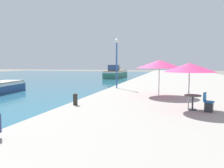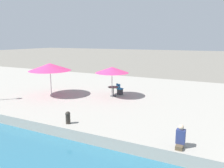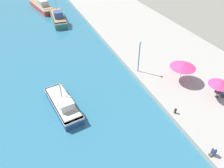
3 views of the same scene
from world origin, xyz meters
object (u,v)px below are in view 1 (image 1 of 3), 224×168
fishing_boat_mid (116,73)px  cafe_chair_left (208,105)px  fishing_boat_far (117,72)px  cafe_umbrella_pink (190,68)px  mooring_bollard (75,99)px  cafe_table (193,99)px  cafe_umbrella_white (159,64)px  lamppost (117,55)px

fishing_boat_mid → cafe_chair_left: (12.72, -32.33, -0.03)m
fishing_boat_far → cafe_umbrella_pink: size_ratio=4.32×
fishing_boat_far → mooring_bollard: size_ratio=16.65×
cafe_umbrella_pink → mooring_bollard: cafe_umbrella_pink is taller
fishing_boat_far → cafe_umbrella_pink: 43.62m
cafe_umbrella_pink → fishing_boat_mid: bearing=110.3°
cafe_umbrella_pink → mooring_bollard: bearing=-176.9°
cafe_table → mooring_bollard: size_ratio=1.22×
cafe_umbrella_pink → cafe_chair_left: (0.87, -0.27, -1.76)m
fishing_boat_far → cafe_umbrella_white: bearing=-83.1°
cafe_chair_left → lamppost: size_ratio=0.20×
fishing_boat_far → mooring_bollard: (7.93, -41.64, 0.03)m
fishing_boat_mid → lamppost: lamppost is taller
fishing_boat_far → lamppost: lamppost is taller
cafe_table → lamppost: 10.65m
fishing_boat_mid → cafe_umbrella_white: bearing=-66.2°
fishing_boat_mid → lamppost: bearing=-72.0°
cafe_umbrella_white → mooring_bollard: (-4.24, -4.81, -1.90)m
cafe_umbrella_white → cafe_chair_left: 5.72m
mooring_bollard → lamppost: 9.19m
cafe_umbrella_white → cafe_chair_left: cafe_umbrella_white is taller
fishing_boat_mid → cafe_table: fishing_boat_mid is taller
cafe_chair_left → mooring_bollard: (-6.78, -0.05, 0.02)m
cafe_umbrella_pink → lamppost: 10.27m
fishing_boat_mid → cafe_table: (12.04, -32.07, 0.17)m
fishing_boat_mid → cafe_table: size_ratio=11.75×
cafe_chair_left → cafe_table: bearing=-90.0°
fishing_boat_mid → cafe_chair_left: bearing=-65.0°
cafe_umbrella_pink → lamppost: (-5.75, 8.45, 1.01)m
lamppost → fishing_boat_mid: bearing=104.5°
fishing_boat_far → cafe_table: 43.65m
cafe_table → mooring_bollard: 6.11m
fishing_boat_far → lamppost: bearing=-87.6°
cafe_umbrella_pink → mooring_bollard: size_ratio=3.86×
fishing_boat_far → mooring_bollard: bearing=-90.6°
fishing_boat_mid → cafe_table: bearing=-65.9°
mooring_bollard → cafe_chair_left: bearing=0.5°
cafe_umbrella_pink → cafe_chair_left: 1.98m
cafe_table → cafe_chair_left: cafe_chair_left is taller
fishing_boat_mid → fishing_boat_far: size_ratio=0.86×
cafe_umbrella_pink → cafe_table: size_ratio=3.15×
cafe_table → fishing_boat_far: bearing=108.8°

